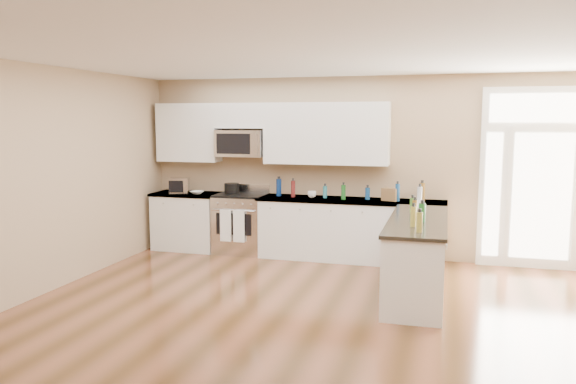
{
  "coord_description": "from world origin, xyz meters",
  "views": [
    {
      "loc": [
        1.23,
        -4.67,
        2.14
      ],
      "look_at": [
        -0.66,
        2.0,
        1.24
      ],
      "focal_mm": 35.0,
      "sensor_mm": 36.0,
      "label": 1
    }
  ],
  "objects_px": {
    "stockpot": "(232,188)",
    "peninsula_cabinet": "(417,259)",
    "kitchen_range": "(241,223)",
    "toaster_oven": "(180,186)"
  },
  "relations": [
    {
      "from": "toaster_oven",
      "to": "peninsula_cabinet",
      "type": "bearing_deg",
      "value": -35.64
    },
    {
      "from": "peninsula_cabinet",
      "to": "toaster_oven",
      "type": "bearing_deg",
      "value": 160.82
    },
    {
      "from": "kitchen_range",
      "to": "toaster_oven",
      "type": "distance_m",
      "value": 1.19
    },
    {
      "from": "stockpot",
      "to": "peninsula_cabinet",
      "type": "bearing_deg",
      "value": -26.22
    },
    {
      "from": "peninsula_cabinet",
      "to": "kitchen_range",
      "type": "relative_size",
      "value": 2.15
    },
    {
      "from": "peninsula_cabinet",
      "to": "toaster_oven",
      "type": "distance_m",
      "value": 4.15
    },
    {
      "from": "kitchen_range",
      "to": "stockpot",
      "type": "distance_m",
      "value": 0.59
    },
    {
      "from": "kitchen_range",
      "to": "stockpot",
      "type": "bearing_deg",
      "value": 167.19
    },
    {
      "from": "kitchen_range",
      "to": "peninsula_cabinet",
      "type": "bearing_deg",
      "value": -26.92
    },
    {
      "from": "stockpot",
      "to": "toaster_oven",
      "type": "xyz_separation_m",
      "value": [
        -0.86,
        -0.14,
        0.03
      ]
    }
  ]
}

